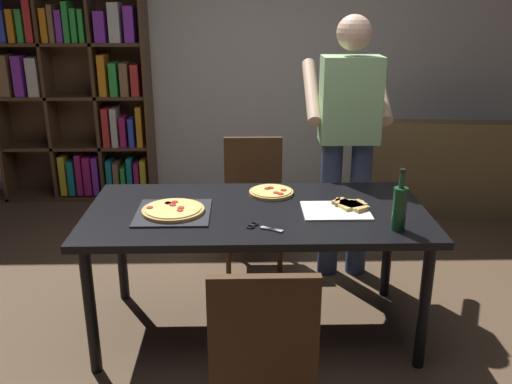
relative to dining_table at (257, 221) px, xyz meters
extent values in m
plane|color=brown|center=(0.00, 0.00, -0.68)|extent=(12.00, 12.00, 0.00)
cube|color=silver|center=(0.00, 2.60, 0.72)|extent=(6.40, 0.10, 2.80)
cube|color=black|center=(0.00, 0.00, 0.05)|extent=(1.85, 0.91, 0.04)
cylinder|color=black|center=(-0.85, -0.38, -0.33)|extent=(0.06, 0.06, 0.71)
cylinder|color=black|center=(0.85, -0.38, -0.33)|extent=(0.06, 0.06, 0.71)
cylinder|color=black|center=(-0.85, 0.38, -0.33)|extent=(0.06, 0.06, 0.71)
cylinder|color=black|center=(0.85, 0.38, -0.33)|extent=(0.06, 0.06, 0.71)
cube|color=#472D19|center=(0.00, -0.86, -0.25)|extent=(0.42, 0.42, 0.04)
cube|color=#472D19|center=(0.00, -1.05, -0.01)|extent=(0.42, 0.04, 0.45)
cylinder|color=#472D19|center=(0.18, -0.68, -0.48)|extent=(0.04, 0.04, 0.41)
cylinder|color=#472D19|center=(-0.18, -0.68, -0.48)|extent=(0.04, 0.04, 0.41)
cube|color=#472D19|center=(0.00, 0.86, -0.25)|extent=(0.42, 0.42, 0.04)
cube|color=#472D19|center=(0.00, 1.05, -0.01)|extent=(0.42, 0.04, 0.45)
cylinder|color=#472D19|center=(-0.18, 0.68, -0.48)|extent=(0.04, 0.04, 0.41)
cylinder|color=#472D19|center=(0.18, 0.68, -0.48)|extent=(0.04, 0.04, 0.41)
cylinder|color=#472D19|center=(-0.18, 1.04, -0.48)|extent=(0.04, 0.04, 0.41)
cylinder|color=#472D19|center=(0.18, 1.04, -0.48)|extent=(0.04, 0.04, 0.41)
cube|color=brown|center=(1.90, 2.05, -0.48)|extent=(1.77, 1.00, 0.40)
cube|color=brown|center=(1.87, 1.73, -0.06)|extent=(1.71, 0.35, 0.45)
cube|color=brown|center=(1.13, 2.12, -0.18)|extent=(0.23, 0.86, 0.20)
cube|color=#513823|center=(-0.95, 2.35, 0.29)|extent=(0.03, 0.35, 1.95)
cube|color=#513823|center=(-1.63, 2.35, -0.67)|extent=(1.40, 0.35, 0.03)
cube|color=#513823|center=(-1.63, 2.51, 0.29)|extent=(1.40, 0.03, 1.95)
cube|color=#513823|center=(-1.63, 2.35, -0.18)|extent=(1.34, 0.29, 0.03)
cube|color=#513823|center=(-1.63, 2.35, 0.29)|extent=(1.34, 0.29, 0.03)
cube|color=#513823|center=(-1.63, 2.35, 0.77)|extent=(1.34, 0.29, 0.03)
cube|color=#513823|center=(-1.86, 2.35, 0.29)|extent=(0.03, 0.29, 1.89)
cube|color=#513823|center=(-1.41, 2.35, 0.29)|extent=(0.03, 0.29, 1.89)
cube|color=yellow|center=(-1.79, 2.33, -0.45)|extent=(0.06, 0.22, 0.38)
cube|color=teal|center=(-1.71, 2.33, -0.47)|extent=(0.06, 0.22, 0.33)
cube|color=#B21E66|center=(-1.63, 2.33, -0.44)|extent=(0.05, 0.22, 0.39)
cube|color=#B21E66|center=(-1.56, 2.33, -0.45)|extent=(0.07, 0.22, 0.37)
cube|color=purple|center=(-1.48, 2.33, -0.45)|extent=(0.05, 0.22, 0.36)
cube|color=teal|center=(-1.35, 2.33, -0.47)|extent=(0.05, 0.22, 0.33)
cube|color=olive|center=(-1.28, 2.33, -0.48)|extent=(0.05, 0.22, 0.31)
cube|color=green|center=(-1.22, 2.33, -0.50)|extent=(0.04, 0.22, 0.27)
cube|color=teal|center=(-1.16, 2.33, -0.46)|extent=(0.05, 0.22, 0.36)
cube|color=#B21E66|center=(-1.09, 2.33, -0.48)|extent=(0.04, 0.22, 0.31)
cube|color=yellow|center=(-1.03, 2.33, -0.47)|extent=(0.05, 0.22, 0.33)
cube|color=red|center=(-1.34, 2.33, 0.02)|extent=(0.06, 0.22, 0.36)
cube|color=silver|center=(-1.26, 2.33, 0.02)|extent=(0.06, 0.22, 0.36)
cube|color=#B21E66|center=(-1.19, 2.33, -0.02)|extent=(0.05, 0.22, 0.28)
cube|color=blue|center=(-1.11, 2.33, -0.03)|extent=(0.05, 0.22, 0.26)
cube|color=orange|center=(-1.03, 2.33, 0.02)|extent=(0.05, 0.22, 0.37)
cube|color=olive|center=(-2.21, 2.33, 0.49)|extent=(0.09, 0.22, 0.37)
cube|color=purple|center=(-2.08, 2.33, 0.49)|extent=(0.08, 0.22, 0.36)
cube|color=silver|center=(-1.95, 2.33, 0.48)|extent=(0.10, 0.22, 0.34)
cube|color=orange|center=(-1.33, 2.33, 0.49)|extent=(0.07, 0.22, 0.37)
cube|color=green|center=(-1.24, 2.33, 0.46)|extent=(0.07, 0.22, 0.30)
cube|color=olive|center=(-1.14, 2.33, 0.46)|extent=(0.07, 0.22, 0.30)
cube|color=red|center=(-1.04, 2.33, 0.45)|extent=(0.07, 0.22, 0.28)
cube|color=blue|center=(-2.16, 2.33, 0.92)|extent=(0.05, 0.22, 0.28)
cube|color=orange|center=(-2.08, 2.33, 0.92)|extent=(0.05, 0.22, 0.28)
cube|color=green|center=(-2.00, 2.33, 0.92)|extent=(0.05, 0.22, 0.28)
cube|color=red|center=(-1.93, 2.33, 0.97)|extent=(0.06, 0.22, 0.37)
cube|color=orange|center=(-1.80, 2.33, 0.93)|extent=(0.06, 0.22, 0.29)
cube|color=olive|center=(-1.73, 2.33, 0.94)|extent=(0.04, 0.22, 0.32)
cube|color=purple|center=(-1.67, 2.33, 0.92)|extent=(0.05, 0.22, 0.28)
cube|color=green|center=(-1.60, 2.33, 0.96)|extent=(0.05, 0.22, 0.35)
cube|color=green|center=(-1.54, 2.33, 0.93)|extent=(0.05, 0.22, 0.29)
cube|color=green|center=(-1.47, 2.33, 0.92)|extent=(0.04, 0.22, 0.28)
cube|color=purple|center=(-1.32, 2.33, 0.92)|extent=(0.09, 0.22, 0.27)
cube|color=silver|center=(-1.19, 2.33, 0.95)|extent=(0.10, 0.22, 0.34)
cube|color=purple|center=(-1.06, 2.33, 0.94)|extent=(0.09, 0.22, 0.31)
cylinder|color=#38476B|center=(0.72, 0.71, -0.21)|extent=(0.14, 0.14, 0.95)
cylinder|color=#38476B|center=(0.52, 0.71, -0.21)|extent=(0.14, 0.14, 0.95)
cube|color=#99CC8C|center=(0.62, 0.71, 0.54)|extent=(0.38, 0.22, 0.55)
sphere|color=#E0B293|center=(0.62, 0.71, 0.96)|extent=(0.22, 0.22, 0.22)
cylinder|color=#E0B293|center=(0.85, 0.89, 0.57)|extent=(0.09, 0.50, 0.39)
cylinder|color=#E0B293|center=(0.39, 0.89, 0.57)|extent=(0.09, 0.50, 0.39)
cube|color=#2D2D33|center=(-0.45, -0.05, 0.07)|extent=(0.39, 0.39, 0.01)
cylinder|color=tan|center=(-0.45, -0.05, 0.09)|extent=(0.33, 0.33, 0.02)
cylinder|color=#EACC6B|center=(-0.45, -0.05, 0.10)|extent=(0.30, 0.30, 0.01)
cylinder|color=#B22819|center=(-0.45, -0.01, 0.11)|extent=(0.04, 0.04, 0.00)
cylinder|color=#B22819|center=(-0.48, 0.02, 0.11)|extent=(0.04, 0.04, 0.00)
cylinder|color=#B22819|center=(-0.41, -0.05, 0.11)|extent=(0.04, 0.04, 0.00)
cylinder|color=#B22819|center=(-0.41, -0.09, 0.11)|extent=(0.04, 0.04, 0.00)
cylinder|color=#B22819|center=(-0.45, 0.04, 0.11)|extent=(0.04, 0.04, 0.00)
cylinder|color=#B22819|center=(-0.49, 0.02, 0.11)|extent=(0.04, 0.04, 0.00)
cylinder|color=#B22819|center=(-0.57, -0.04, 0.11)|extent=(0.04, 0.04, 0.00)
cube|color=white|center=(0.43, -0.04, 0.07)|extent=(0.36, 0.28, 0.01)
cube|color=#EACC6B|center=(0.51, 0.04, 0.09)|extent=(0.16, 0.12, 0.02)
cube|color=tan|center=(0.45, 0.05, 0.09)|extent=(0.04, 0.09, 0.02)
cube|color=#EACC6B|center=(0.50, 0.02, 0.09)|extent=(0.16, 0.16, 0.02)
cube|color=tan|center=(0.46, 0.07, 0.09)|extent=(0.08, 0.08, 0.02)
cube|color=#EACC6B|center=(0.52, 0.00, 0.09)|extent=(0.16, 0.14, 0.02)
cube|color=tan|center=(0.58, 0.03, 0.09)|extent=(0.06, 0.09, 0.02)
cube|color=#EACC6B|center=(0.54, -0.01, 0.09)|extent=(0.15, 0.17, 0.02)
cube|color=tan|center=(0.57, -0.06, 0.09)|extent=(0.09, 0.07, 0.02)
cylinder|color=#194723|center=(0.70, -0.29, 0.18)|extent=(0.07, 0.07, 0.22)
cylinder|color=#194723|center=(0.70, -0.29, 0.33)|extent=(0.03, 0.03, 0.08)
cylinder|color=black|center=(0.70, -0.29, 0.38)|extent=(0.03, 0.03, 0.02)
cube|color=silver|center=(0.07, -0.28, 0.08)|extent=(0.12, 0.06, 0.01)
cube|color=silver|center=(0.07, -0.28, 0.08)|extent=(0.10, 0.08, 0.01)
torus|color=black|center=(-0.02, -0.21, 0.08)|extent=(0.06, 0.06, 0.01)
torus|color=black|center=(-0.04, -0.25, 0.08)|extent=(0.06, 0.06, 0.01)
cylinder|color=tan|center=(0.09, 0.25, 0.08)|extent=(0.26, 0.26, 0.02)
cylinder|color=#EACC6B|center=(0.09, 0.25, 0.09)|extent=(0.24, 0.24, 0.01)
cylinder|color=#B22819|center=(0.09, 0.29, 0.10)|extent=(0.04, 0.04, 0.00)
cylinder|color=#B22819|center=(0.12, 0.20, 0.10)|extent=(0.04, 0.04, 0.00)
cylinder|color=#B22819|center=(0.16, 0.25, 0.10)|extent=(0.04, 0.04, 0.00)
cylinder|color=#B22819|center=(0.14, 0.18, 0.10)|extent=(0.04, 0.04, 0.00)
cylinder|color=#B22819|center=(0.07, 0.28, 0.10)|extent=(0.04, 0.04, 0.00)
camera|label=1|loc=(-0.07, -2.84, 1.17)|focal=39.15mm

